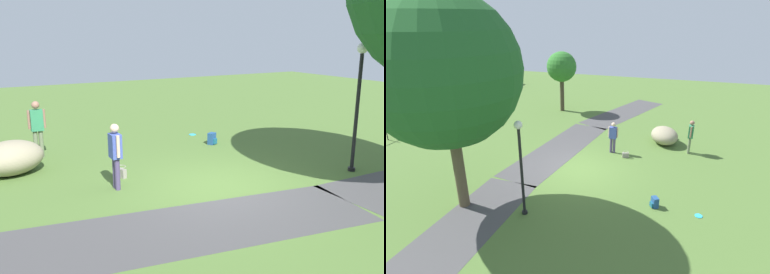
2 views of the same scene
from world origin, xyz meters
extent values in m
plane|color=#4C6B30|center=(0.00, 0.00, 0.00)|extent=(48.00, 48.00, 0.00)
cube|color=#444344|center=(1.96, 1.69, 0.00)|extent=(8.24, 3.37, 0.01)
cylinder|color=black|center=(-3.85, 0.78, 0.05)|extent=(0.20, 0.20, 0.10)
cylinder|color=black|center=(-3.85, 0.78, 1.61)|extent=(0.10, 0.10, 3.21)
sphere|color=white|center=(-3.85, 0.78, 3.35)|extent=(0.28, 0.28, 0.28)
ellipsoid|color=gray|center=(4.46, -3.52, 0.46)|extent=(2.19, 1.96, 0.93)
cylinder|color=#4A3D65|center=(2.34, -0.99, 0.40)|extent=(0.13, 0.13, 0.80)
cylinder|color=#4A3D65|center=(2.34, -1.15, 0.40)|extent=(0.13, 0.13, 0.80)
cube|color=#4052A8|center=(2.34, -1.07, 1.09)|extent=(0.24, 0.36, 0.60)
cylinder|color=beige|center=(2.34, -0.85, 1.13)|extent=(0.08, 0.08, 0.53)
cylinder|color=beige|center=(2.34, -1.29, 1.13)|extent=(0.08, 0.08, 0.53)
sphere|color=beige|center=(2.34, -1.07, 1.53)|extent=(0.22, 0.22, 0.22)
cylinder|color=#667353|center=(3.43, -4.81, 0.43)|extent=(0.13, 0.13, 0.85)
cylinder|color=#667353|center=(3.59, -4.81, 0.43)|extent=(0.13, 0.13, 0.85)
cube|color=#2F8053|center=(3.51, -4.81, 1.17)|extent=(0.37, 0.25, 0.64)
cylinder|color=#926653|center=(3.29, -4.80, 1.21)|extent=(0.08, 0.08, 0.57)
cylinder|color=#926653|center=(3.73, -4.82, 1.21)|extent=(0.08, 0.08, 0.57)
sphere|color=#926653|center=(3.51, -4.81, 1.64)|extent=(0.23, 0.23, 0.23)
cube|color=gray|center=(1.96, -1.82, 0.12)|extent=(0.22, 0.34, 0.24)
torus|color=gray|center=(1.96, -1.82, 0.30)|extent=(0.35, 0.35, 0.02)
cube|color=navy|center=(-1.98, -3.60, 0.20)|extent=(0.34, 0.31, 0.40)
cube|color=#195773|center=(-2.04, -3.49, 0.12)|extent=(0.20, 0.15, 0.18)
cylinder|color=#2DA9D4|center=(-2.07, -5.14, 0.01)|extent=(0.27, 0.27, 0.02)
camera|label=1|loc=(5.54, 8.47, 3.74)|focal=39.77mm
camera|label=2|loc=(-12.00, -3.93, 6.57)|focal=28.64mm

